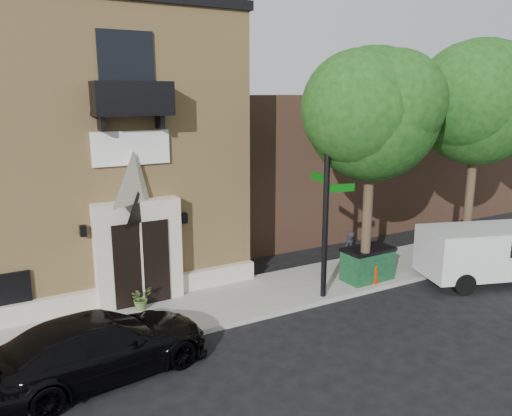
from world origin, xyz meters
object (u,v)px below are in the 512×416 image
(street_sign, at_px, (327,192))
(dumpster, at_px, (368,263))
(pedestrian_near, at_px, (348,253))
(cargo_van, at_px, (496,251))
(fire_hydrant, at_px, (374,273))
(pedestrian_far, at_px, (466,228))
(black_sedan, at_px, (101,346))

(street_sign, bearing_deg, dumpster, 18.98)
(street_sign, distance_m, pedestrian_near, 3.47)
(cargo_van, xyz_separation_m, fire_hydrant, (-4.05, 1.63, -0.61))
(fire_hydrant, xyz_separation_m, dumpster, (0.03, 0.38, 0.24))
(street_sign, height_order, pedestrian_far, street_sign)
(street_sign, distance_m, pedestrian_far, 8.96)
(fire_hydrant, relative_size, pedestrian_near, 0.45)
(street_sign, xyz_separation_m, dumpster, (2.18, 0.41, -2.80))
(pedestrian_near, bearing_deg, street_sign, 6.02)
(dumpster, height_order, pedestrian_near, pedestrian_near)
(dumpster, bearing_deg, street_sign, -170.63)
(fire_hydrant, height_order, pedestrian_far, pedestrian_far)
(dumpster, relative_size, pedestrian_near, 1.13)
(dumpster, xyz_separation_m, pedestrian_far, (6.28, 0.97, 0.19))
(black_sedan, height_order, dumpster, black_sedan)
(cargo_van, distance_m, dumpster, 4.51)
(fire_hydrant, distance_m, dumpster, 0.45)
(cargo_van, bearing_deg, dumpster, 171.75)
(black_sedan, height_order, street_sign, street_sign)
(dumpster, distance_m, pedestrian_far, 6.36)
(dumpster, bearing_deg, pedestrian_near, 103.44)
(dumpster, bearing_deg, cargo_van, -27.79)
(fire_hydrant, distance_m, pedestrian_far, 6.47)
(cargo_van, height_order, street_sign, street_sign)
(street_sign, relative_size, pedestrian_far, 4.38)
(black_sedan, bearing_deg, street_sign, -90.54)
(black_sedan, height_order, pedestrian_near, pedestrian_near)
(dumpster, xyz_separation_m, pedestrian_near, (-0.21, 0.79, 0.21))
(street_sign, distance_m, fire_hydrant, 3.72)
(pedestrian_near, bearing_deg, fire_hydrant, 73.20)
(cargo_van, xyz_separation_m, pedestrian_near, (-4.23, 2.79, -0.16))
(cargo_van, bearing_deg, fire_hydrant, 176.39)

